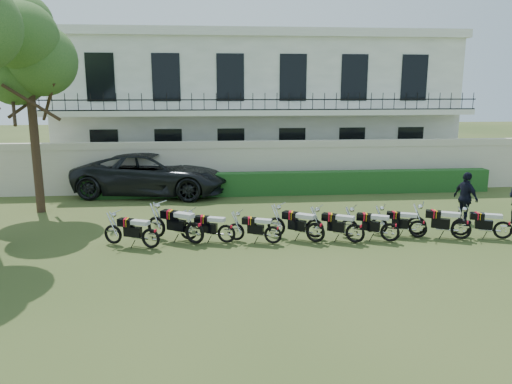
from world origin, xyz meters
The scene contains 17 objects.
ground centered at (0.00, 0.00, 0.00)m, with size 100.00×100.00×0.00m, color #30431A.
perimeter_wall centered at (0.00, 8.00, 1.17)m, with size 30.00×0.35×2.30m.
hedge centered at (1.00, 7.20, 0.50)m, with size 18.00×0.60×1.00m, color #1A491B.
building centered at (0.00, 13.96, 3.71)m, with size 20.40×9.60×7.40m.
tree_west_near centered at (-8.96, 5.00, 5.89)m, with size 3.40×3.20×7.90m.
motorcycle_0 centered at (-4.34, 0.10, 0.47)m, with size 1.76×0.90×1.03m.
motorcycle_1 centered at (-3.06, 0.40, 0.53)m, with size 1.84×1.23×1.15m.
motorcycle_2 centered at (-2.10, 0.40, 0.45)m, with size 1.73×0.78×0.98m.
motorcycle_3 centered at (-0.70, 0.19, 0.44)m, with size 1.64×0.79×0.94m.
motorcycle_4 centered at (0.61, 0.20, 0.49)m, with size 1.67×1.18×1.07m.
motorcycle_5 centered at (1.80, 0.03, 0.47)m, with size 1.67×1.03×1.03m.
motorcycle_6 centered at (2.89, 0.04, 0.46)m, with size 1.68×0.96×1.01m.
motorcycle_7 centered at (3.93, 0.38, 0.44)m, with size 1.65×0.83×0.96m.
motorcycle_8 centered at (5.18, 0.06, 0.49)m, with size 1.78×0.97×1.05m.
motorcycle_9 centered at (6.50, -0.02, 0.45)m, with size 1.69×0.82×0.98m.
suv centered at (-5.07, 7.78, 0.93)m, with size 3.08×6.67×1.85m, color black.
officer_5 centered at (6.25, 1.91, 0.91)m, with size 1.06×0.44×1.81m, color black.
Camera 1 is at (-2.59, -14.16, 4.71)m, focal length 35.00 mm.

